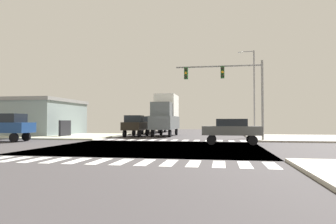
{
  "coord_description": "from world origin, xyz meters",
  "views": [
    {
      "loc": [
        4.32,
        -19.54,
        1.7
      ],
      "look_at": [
        -0.51,
        8.35,
        2.57
      ],
      "focal_mm": 32.46,
      "sensor_mm": 36.0,
      "label": 1
    }
  ],
  "objects_px": {
    "street_lamp": "(252,86)",
    "box_truck_crossing_2": "(165,114)",
    "bank_building": "(28,117)",
    "pickup_middle_1": "(4,126)",
    "traffic_signal_mast": "(228,82)",
    "sedan_trailing_3": "(231,129)",
    "pickup_outer_2": "(151,124)",
    "pickup_inner_3": "(136,125)",
    "box_truck_farside_1": "(162,116)"
  },
  "relations": [
    {
      "from": "street_lamp",
      "to": "box_truck_crossing_2",
      "type": "bearing_deg",
      "value": 174.2
    },
    {
      "from": "bank_building",
      "to": "pickup_middle_1",
      "type": "distance_m",
      "value": 12.26
    },
    {
      "from": "traffic_signal_mast",
      "to": "bank_building",
      "type": "distance_m",
      "value": 25.51
    },
    {
      "from": "sedan_trailing_3",
      "to": "pickup_middle_1",
      "type": "height_order",
      "value": "pickup_middle_1"
    },
    {
      "from": "sedan_trailing_3",
      "to": "pickup_outer_2",
      "type": "relative_size",
      "value": 0.84
    },
    {
      "from": "pickup_inner_3",
      "to": "bank_building",
      "type": "bearing_deg",
      "value": -4.95
    },
    {
      "from": "street_lamp",
      "to": "pickup_middle_1",
      "type": "distance_m",
      "value": 24.44
    },
    {
      "from": "traffic_signal_mast",
      "to": "street_lamp",
      "type": "xyz_separation_m",
      "value": [
        2.72,
        7.19,
        0.39
      ]
    },
    {
      "from": "pickup_middle_1",
      "to": "box_truck_farside_1",
      "type": "bearing_deg",
      "value": 160.75
    },
    {
      "from": "box_truck_farside_1",
      "to": "sedan_trailing_3",
      "type": "distance_m",
      "value": 27.29
    },
    {
      "from": "box_truck_farside_1",
      "to": "sedan_trailing_3",
      "type": "bearing_deg",
      "value": 111.8
    },
    {
      "from": "street_lamp",
      "to": "pickup_middle_1",
      "type": "bearing_deg",
      "value": -153.55
    },
    {
      "from": "sedan_trailing_3",
      "to": "box_truck_farside_1",
      "type": "bearing_deg",
      "value": -158.2
    },
    {
      "from": "traffic_signal_mast",
      "to": "pickup_middle_1",
      "type": "distance_m",
      "value": 19.53
    },
    {
      "from": "bank_building",
      "to": "pickup_inner_3",
      "type": "xyz_separation_m",
      "value": [
        14.23,
        -1.23,
        -0.9
      ]
    },
    {
      "from": "traffic_signal_mast",
      "to": "street_lamp",
      "type": "distance_m",
      "value": 7.7
    },
    {
      "from": "pickup_inner_3",
      "to": "street_lamp",
      "type": "bearing_deg",
      "value": -175.57
    },
    {
      "from": "traffic_signal_mast",
      "to": "bank_building",
      "type": "bearing_deg",
      "value": 162.92
    },
    {
      "from": "traffic_signal_mast",
      "to": "street_lamp",
      "type": "height_order",
      "value": "street_lamp"
    },
    {
      "from": "bank_building",
      "to": "street_lamp",
      "type": "bearing_deg",
      "value": -0.53
    },
    {
      "from": "street_lamp",
      "to": "pickup_outer_2",
      "type": "relative_size",
      "value": 1.84
    },
    {
      "from": "traffic_signal_mast",
      "to": "pickup_middle_1",
      "type": "relative_size",
      "value": 1.47
    },
    {
      "from": "traffic_signal_mast",
      "to": "pickup_middle_1",
      "type": "xyz_separation_m",
      "value": [
        -18.83,
        -3.53,
        -3.82
      ]
    },
    {
      "from": "sedan_trailing_3",
      "to": "pickup_outer_2",
      "type": "distance_m",
      "value": 19.79
    },
    {
      "from": "pickup_inner_3",
      "to": "pickup_outer_2",
      "type": "bearing_deg",
      "value": -90.0
    },
    {
      "from": "street_lamp",
      "to": "bank_building",
      "type": "height_order",
      "value": "street_lamp"
    },
    {
      "from": "traffic_signal_mast",
      "to": "bank_building",
      "type": "relative_size",
      "value": 0.58
    },
    {
      "from": "pickup_middle_1",
      "to": "pickup_outer_2",
      "type": "relative_size",
      "value": 1.0
    },
    {
      "from": "box_truck_crossing_2",
      "to": "pickup_middle_1",
      "type": "xyz_separation_m",
      "value": [
        -11.84,
        -11.71,
        -1.27
      ]
    },
    {
      "from": "street_lamp",
      "to": "pickup_inner_3",
      "type": "relative_size",
      "value": 1.84
    },
    {
      "from": "sedan_trailing_3",
      "to": "pickup_inner_3",
      "type": "relative_size",
      "value": 0.84
    },
    {
      "from": "sedan_trailing_3",
      "to": "pickup_middle_1",
      "type": "bearing_deg",
      "value": -90.0
    },
    {
      "from": "street_lamp",
      "to": "pickup_middle_1",
      "type": "relative_size",
      "value": 1.84
    },
    {
      "from": "sedan_trailing_3",
      "to": "pickup_inner_3",
      "type": "xyz_separation_m",
      "value": [
        -10.12,
        9.74,
        0.17
      ]
    },
    {
      "from": "bank_building",
      "to": "box_truck_crossing_2",
      "type": "distance_m",
      "value": 17.25
    },
    {
      "from": "box_truck_farside_1",
      "to": "box_truck_crossing_2",
      "type": "distance_m",
      "value": 13.92
    },
    {
      "from": "pickup_inner_3",
      "to": "pickup_middle_1",
      "type": "bearing_deg",
      "value": 47.77
    },
    {
      "from": "pickup_middle_1",
      "to": "pickup_outer_2",
      "type": "height_order",
      "value": "same"
    },
    {
      "from": "bank_building",
      "to": "box_truck_crossing_2",
      "type": "bearing_deg",
      "value": 2.46
    },
    {
      "from": "street_lamp",
      "to": "sedan_trailing_3",
      "type": "xyz_separation_m",
      "value": [
        -2.59,
        -10.72,
        -4.39
      ]
    },
    {
      "from": "pickup_middle_1",
      "to": "sedan_trailing_3",
      "type": "bearing_deg",
      "value": 90.0
    },
    {
      "from": "box_truck_farside_1",
      "to": "traffic_signal_mast",
      "type": "bearing_deg",
      "value": 114.64
    },
    {
      "from": "box_truck_crossing_2",
      "to": "pickup_outer_2",
      "type": "distance_m",
      "value": 6.22
    },
    {
      "from": "box_truck_crossing_2",
      "to": "pickup_middle_1",
      "type": "height_order",
      "value": "box_truck_crossing_2"
    },
    {
      "from": "pickup_outer_2",
      "to": "pickup_middle_1",
      "type": "bearing_deg",
      "value": 62.54
    },
    {
      "from": "street_lamp",
      "to": "sedan_trailing_3",
      "type": "relative_size",
      "value": 2.18
    },
    {
      "from": "traffic_signal_mast",
      "to": "box_truck_crossing_2",
      "type": "relative_size",
      "value": 1.04
    },
    {
      "from": "street_lamp",
      "to": "pickup_inner_3",
      "type": "bearing_deg",
      "value": -175.57
    },
    {
      "from": "traffic_signal_mast",
      "to": "box_truck_crossing_2",
      "type": "bearing_deg",
      "value": 130.51
    },
    {
      "from": "box_truck_farside_1",
      "to": "street_lamp",
      "type": "bearing_deg",
      "value": 131.08
    }
  ]
}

